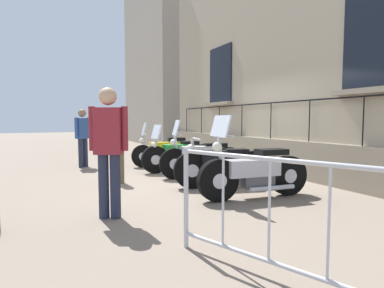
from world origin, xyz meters
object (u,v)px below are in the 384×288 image
motorcycle_silver (254,173)px  motorcycle_green (179,155)px  crowd_barrier (297,219)px  pedestrian_standing (109,144)px  pedestrian_walking (83,135)px  motorcycle_black (223,165)px  motorcycle_yellow (165,151)px  bollard (119,159)px  motorcycle_white (202,159)px

motorcycle_silver → motorcycle_green: bearing=-89.5°
motorcycle_silver → crowd_barrier: bearing=59.7°
pedestrian_standing → pedestrian_walking: (-0.26, -5.06, -0.09)m
motorcycle_black → pedestrian_walking: 4.59m
motorcycle_yellow → motorcycle_silver: bearing=90.7°
motorcycle_yellow → bollard: bearing=45.7°
motorcycle_silver → pedestrian_walking: 5.49m
motorcycle_white → pedestrian_standing: (2.51, 2.11, 0.57)m
motorcycle_yellow → motorcycle_white: 2.00m
motorcycle_silver → crowd_barrier: motorcycle_silver is taller
motorcycle_black → crowd_barrier: size_ratio=0.85×
motorcycle_yellow → motorcycle_silver: (-0.05, 4.07, -0.01)m
pedestrian_walking → crowd_barrier: bearing=95.3°
motorcycle_yellow → pedestrian_standing: 4.78m
motorcycle_yellow → motorcycle_green: 0.95m
crowd_barrier → bollard: bearing=-86.4°
motorcycle_yellow → pedestrian_standing: (2.39, 4.10, 0.56)m
pedestrian_standing → pedestrian_walking: pedestrian_standing is taller
motorcycle_green → motorcycle_silver: motorcycle_silver is taller
motorcycle_white → bollard: motorcycle_white is taller
motorcycle_green → pedestrian_standing: (2.41, 3.15, 0.57)m
motorcycle_white → crowd_barrier: bearing=71.3°
bollard → pedestrian_standing: 2.47m
motorcycle_white → pedestrian_standing: 3.33m
crowd_barrier → pedestrian_walking: 7.58m
bollard → pedestrian_walking: bearing=-81.7°
motorcycle_yellow → bollard: motorcycle_yellow is taller
motorcycle_green → pedestrian_standing: size_ratio=1.16×
motorcycle_yellow → motorcycle_silver: motorcycle_silver is taller
bollard → crowd_barrier: bearing=93.6°
motorcycle_yellow → pedestrian_standing: pedestrian_standing is taller
motorcycle_yellow → motorcycle_green: size_ratio=0.94×
motorcycle_green → crowd_barrier: (1.44, 5.64, 0.13)m
motorcycle_black → motorcycle_silver: 1.01m
crowd_barrier → pedestrian_standing: (0.96, -2.49, 0.45)m
crowd_barrier → motorcycle_silver: bearing=-120.3°
pedestrian_walking → motorcycle_white: bearing=127.4°
motorcycle_yellow → motorcycle_green: motorcycle_yellow is taller
motorcycle_green → motorcycle_white: (-0.11, 1.04, 0.01)m
motorcycle_green → crowd_barrier: 5.82m
motorcycle_yellow → pedestrian_walking: bearing=-24.2°
motorcycle_black → bollard: (1.77, -1.28, 0.07)m
motorcycle_white → bollard: bearing=-6.8°
motorcycle_black → crowd_barrier: (1.47, 3.53, 0.13)m
motorcycle_yellow → pedestrian_walking: 2.38m
bollard → motorcycle_black: bearing=144.1°
motorcycle_green → bollard: bearing=25.2°
motorcycle_green → pedestrian_walking: pedestrian_walking is taller
bollard → pedestrian_walking: pedestrian_walking is taller
motorcycle_black → pedestrian_walking: pedestrian_walking is taller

